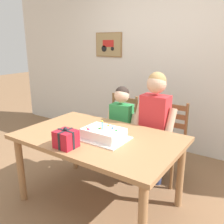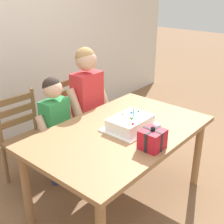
# 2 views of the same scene
# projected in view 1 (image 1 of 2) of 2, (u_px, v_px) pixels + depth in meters

# --- Properties ---
(ground_plane) EXTENTS (20.00, 20.00, 0.00)m
(ground_plane) POSITION_uv_depth(u_px,v_px,m) (99.00, 202.00, 2.54)
(ground_plane) COLOR #846042
(back_wall) EXTENTS (6.40, 0.11, 2.60)m
(back_wall) POSITION_uv_depth(u_px,v_px,m) (169.00, 63.00, 3.56)
(back_wall) COLOR silver
(back_wall) RESTS_ON ground
(dining_table) EXTENTS (1.55, 0.97, 0.74)m
(dining_table) POSITION_uv_depth(u_px,v_px,m) (98.00, 144.00, 2.36)
(dining_table) COLOR #9E7047
(dining_table) RESTS_ON ground
(birthday_cake) EXTENTS (0.44, 0.34, 0.19)m
(birthday_cake) POSITION_uv_depth(u_px,v_px,m) (103.00, 134.00, 2.24)
(birthday_cake) COLOR white
(birthday_cake) RESTS_ON dining_table
(gift_box_red_large) EXTENTS (0.18, 0.17, 0.18)m
(gift_box_red_large) POSITION_uv_depth(u_px,v_px,m) (66.00, 139.00, 2.06)
(gift_box_red_large) COLOR red
(gift_box_red_large) RESTS_ON dining_table
(chair_left) EXTENTS (0.45, 0.45, 0.92)m
(chair_left) POSITION_uv_depth(u_px,v_px,m) (118.00, 129.00, 3.29)
(chair_left) COLOR brown
(chair_left) RESTS_ON ground
(chair_right) EXTENTS (0.42, 0.42, 0.92)m
(chair_right) POSITION_uv_depth(u_px,v_px,m) (165.00, 140.00, 2.93)
(chair_right) COLOR brown
(chair_right) RESTS_ON ground
(child_older) EXTENTS (0.47, 0.27, 1.30)m
(child_older) POSITION_uv_depth(u_px,v_px,m) (155.00, 118.00, 2.69)
(child_older) COLOR #38426B
(child_older) RESTS_ON ground
(child_younger) EXTENTS (0.41, 0.24, 1.10)m
(child_younger) POSITION_uv_depth(u_px,v_px,m) (121.00, 122.00, 2.96)
(child_younger) COLOR #38426B
(child_younger) RESTS_ON ground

